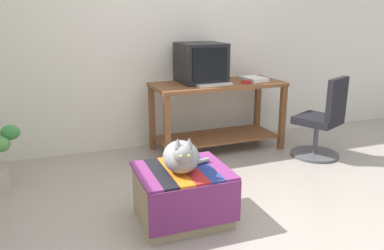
{
  "coord_description": "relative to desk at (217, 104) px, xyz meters",
  "views": [
    {
      "loc": [
        -1.24,
        -2.34,
        1.53
      ],
      "look_at": [
        -0.04,
        0.85,
        0.55
      ],
      "focal_mm": 36.64,
      "sensor_mm": 36.0,
      "label": 1
    }
  ],
  "objects": [
    {
      "name": "stapler",
      "position": [
        0.26,
        -0.17,
        0.27
      ],
      "size": [
        0.12,
        0.08,
        0.04
      ],
      "primitive_type": "cube",
      "rotation": [
        0.0,
        0.0,
        1.16
      ],
      "color": "#A31E1E",
      "rests_on": "desk"
    },
    {
      "name": "office_chair",
      "position": [
        0.95,
        -0.64,
        -0.15
      ],
      "size": [
        0.56,
        0.56,
        0.89
      ],
      "rotation": [
        0.0,
        0.0,
        3.6
      ],
      "color": "#4C4C51",
      "rests_on": "ground_plane"
    },
    {
      "name": "tv_monitor",
      "position": [
        -0.17,
        0.09,
        0.46
      ],
      "size": [
        0.49,
        0.5,
        0.43
      ],
      "rotation": [
        0.0,
        0.0,
        0.03
      ],
      "color": "black",
      "rests_on": "desk"
    },
    {
      "name": "back_wall",
      "position": [
        -0.54,
        0.45,
        0.77
      ],
      "size": [
        8.0,
        0.1,
        2.6
      ],
      "primitive_type": "cube",
      "color": "silver",
      "rests_on": "ground_plane"
    },
    {
      "name": "desk",
      "position": [
        0.0,
        0.0,
        0.0
      ],
      "size": [
        1.48,
        0.66,
        0.78
      ],
      "rotation": [
        0.0,
        0.0,
        0.03
      ],
      "color": "brown",
      "rests_on": "ground_plane"
    },
    {
      "name": "ground_plane",
      "position": [
        -0.54,
        -1.6,
        -0.53
      ],
      "size": [
        14.0,
        14.0,
        0.0
      ],
      "primitive_type": "plane",
      "color": "#9E9389"
    },
    {
      "name": "ottoman_with_blanket",
      "position": [
        -0.9,
        -1.39,
        -0.32
      ],
      "size": [
        0.68,
        0.6,
        0.41
      ],
      "color": "tan",
      "rests_on": "ground_plane"
    },
    {
      "name": "book",
      "position": [
        0.43,
        -0.04,
        0.27
      ],
      "size": [
        0.26,
        0.31,
        0.04
      ],
      "primitive_type": "cube",
      "rotation": [
        0.0,
        0.0,
        0.15
      ],
      "color": "white",
      "rests_on": "desk"
    },
    {
      "name": "keyboard",
      "position": [
        -0.12,
        -0.14,
        0.26
      ],
      "size": [
        0.42,
        0.2,
        0.02
      ],
      "primitive_type": "cube",
      "rotation": [
        0.0,
        0.0,
        0.13
      ],
      "color": "beige",
      "rests_on": "desk"
    },
    {
      "name": "cat",
      "position": [
        -0.93,
        -1.44,
        0.0
      ],
      "size": [
        0.42,
        0.39,
        0.3
      ],
      "rotation": [
        0.0,
        0.0,
        -0.19
      ],
      "color": "gray",
      "rests_on": "ottoman_with_blanket"
    }
  ]
}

